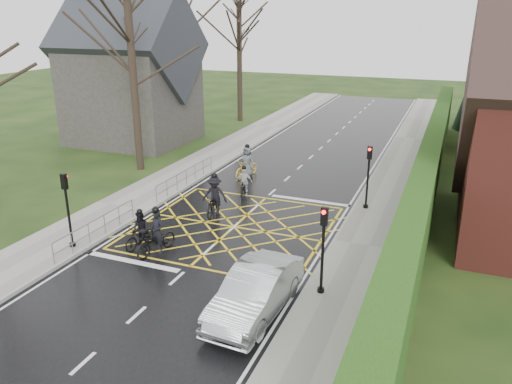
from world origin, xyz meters
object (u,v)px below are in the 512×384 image
Objects in this scene: car at (255,292)px; cyclist_front at (244,185)px; cyclist_rear at (157,238)px; cyclist_mid at (214,199)px; cyclist_back at (140,233)px; cyclist_lead at (247,165)px.

cyclist_front is at bearing 117.94° from car.
cyclist_rear is 7.41m from cyclist_front.
cyclist_mid is 2.83m from cyclist_front.
cyclist_back is 0.78× the size of cyclist_mid.
cyclist_rear is 10.55m from cyclist_lead.
cyclist_rear is at bearing -2.58° from cyclist_back.
cyclist_rear reaches higher than cyclist_back.
cyclist_back reaches higher than car.
cyclist_mid is 1.04× the size of cyclist_lead.
car is (4.94, -7.05, 0.02)m from cyclist_mid.
cyclist_mid reaches higher than cyclist_lead.
cyclist_rear is at bearing -73.87° from cyclist_lead.
cyclist_back is 4.53m from cyclist_mid.
cyclist_lead is (-1.14, 3.14, 0.07)m from cyclist_front.
cyclist_lead is (0.34, 10.32, 0.05)m from cyclist_back.
cyclist_front is at bearing -57.00° from cyclist_lead.
cyclist_mid is 0.47× the size of car.
cyclist_front is (0.30, 2.81, -0.14)m from cyclist_mid.
cyclist_mid is at bearing -68.94° from cyclist_lead.
cyclist_rear is 1.24× the size of cyclist_back.
cyclist_front is 0.81× the size of cyclist_lead.
cyclist_back is 1.00× the size of cyclist_front.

